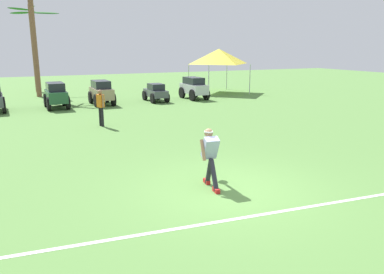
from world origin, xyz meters
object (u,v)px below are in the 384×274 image
(frisbee_thrower, at_px, (210,155))
(frisbee_in_flight, at_px, (208,152))
(event_tent, at_px, (219,56))
(parked_car_slot_e, at_px, (156,92))
(palm_tree_far_left, at_px, (33,33))
(parked_car_slot_d, at_px, (101,92))
(parked_car_slot_f, at_px, (194,87))
(parked_car_slot_c, at_px, (56,95))
(teammate_near_sideline, at_px, (101,104))
(palm_tree_left_of_centre, at_px, (33,40))

(frisbee_thrower, distance_m, frisbee_in_flight, 0.72)
(frisbee_in_flight, xyz_separation_m, event_tent, (9.18, 16.21, 1.97))
(parked_car_slot_e, bearing_deg, palm_tree_far_left, 139.59)
(parked_car_slot_d, bearing_deg, parked_car_slot_f, -0.62)
(frisbee_in_flight, xyz_separation_m, parked_car_slot_e, (3.43, 13.79, -0.10))
(frisbee_thrower, height_order, frisbee_in_flight, frisbee_thrower)
(parked_car_slot_c, bearing_deg, palm_tree_far_left, 96.11)
(frisbee_in_flight, xyz_separation_m, parked_car_slot_c, (-2.44, 13.59, 0.08))
(parked_car_slot_f, bearing_deg, parked_car_slot_c, -178.62)
(frisbee_thrower, height_order, palm_tree_far_left, palm_tree_far_left)
(palm_tree_far_left, bearing_deg, parked_car_slot_e, -40.41)
(frisbee_thrower, relative_size, parked_car_slot_f, 0.59)
(palm_tree_far_left, xyz_separation_m, event_tent, (12.24, -3.10, -1.59))
(teammate_near_sideline, distance_m, parked_car_slot_e, 7.74)
(palm_tree_left_of_centre, height_order, event_tent, palm_tree_left_of_centre)
(parked_car_slot_e, bearing_deg, parked_car_slot_d, 178.93)
(frisbee_thrower, height_order, palm_tree_left_of_centre, palm_tree_left_of_centre)
(parked_car_slot_e, relative_size, parked_car_slot_f, 0.93)
(palm_tree_left_of_centre, bearing_deg, palm_tree_far_left, -91.53)
(parked_car_slot_f, relative_size, event_tent, 0.68)
(frisbee_in_flight, bearing_deg, palm_tree_far_left, 98.99)
(parked_car_slot_e, relative_size, event_tent, 0.63)
(teammate_near_sideline, bearing_deg, parked_car_slot_e, 53.30)
(parked_car_slot_e, height_order, parked_car_slot_f, parked_car_slot_f)
(palm_tree_left_of_centre, bearing_deg, parked_car_slot_d, -70.44)
(frisbee_thrower, xyz_separation_m, teammate_near_sideline, (-0.92, 8.25, 0.15))
(frisbee_in_flight, xyz_separation_m, parked_car_slot_d, (0.10, 13.86, 0.08))
(frisbee_thrower, relative_size, teammate_near_sideline, 0.90)
(parked_car_slot_f, distance_m, palm_tree_left_of_centre, 12.90)
(teammate_near_sideline, relative_size, palm_tree_left_of_centre, 0.25)
(frisbee_thrower, bearing_deg, palm_tree_far_left, 97.94)
(frisbee_thrower, distance_m, teammate_near_sideline, 8.30)
(parked_car_slot_e, distance_m, palm_tree_far_left, 9.27)
(teammate_near_sideline, bearing_deg, event_tent, 39.71)
(frisbee_thrower, relative_size, frisbee_in_flight, 4.92)
(teammate_near_sideline, relative_size, palm_tree_far_left, 0.22)
(parked_car_slot_d, distance_m, parked_car_slot_f, 5.95)
(teammate_near_sideline, distance_m, parked_car_slot_c, 6.13)
(palm_tree_far_left, distance_m, event_tent, 12.73)
(frisbee_thrower, height_order, parked_car_slot_d, frisbee_thrower)
(frisbee_thrower, xyz_separation_m, parked_car_slot_c, (-2.17, 14.24, -0.05))
(frisbee_thrower, bearing_deg, parked_car_slot_e, 75.64)
(frisbee_thrower, height_order, parked_car_slot_f, frisbee_thrower)
(frisbee_thrower, distance_m, palm_tree_far_left, 20.45)
(parked_car_slot_e, bearing_deg, event_tent, 22.78)
(parked_car_slot_d, bearing_deg, frisbee_in_flight, -90.41)
(frisbee_thrower, height_order, teammate_near_sideline, teammate_near_sideline)
(palm_tree_far_left, bearing_deg, parked_car_slot_d, -59.97)
(parked_car_slot_d, relative_size, parked_car_slot_e, 1.07)
(parked_car_slot_c, height_order, parked_car_slot_d, same)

